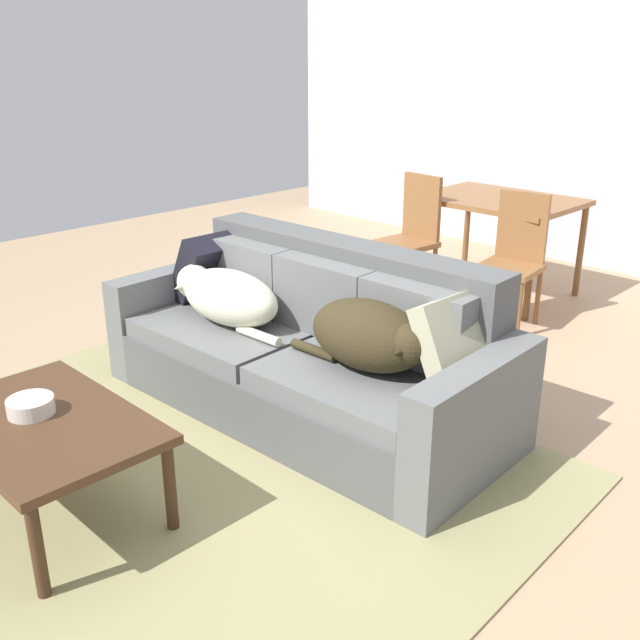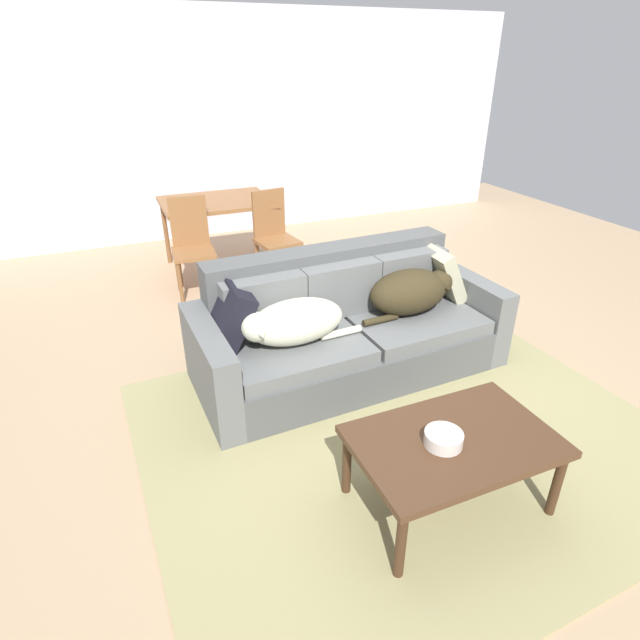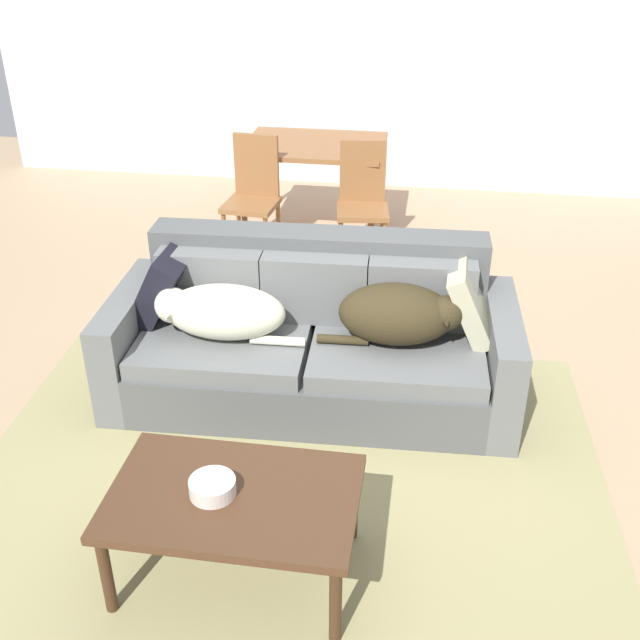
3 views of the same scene
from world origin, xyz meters
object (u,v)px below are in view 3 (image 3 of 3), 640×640
object	(u,v)px
couch	(313,339)
throw_pillow_by_left_arm	(163,285)
dog_on_right_cushion	(400,314)
coffee_table	(234,503)
throw_pillow_by_right_arm	(471,301)
dining_table	(314,152)
dining_chair_near_right	(362,198)
dog_on_left_cushion	(220,311)
bowl_on_coffee_table	(212,487)
dining_chair_near_left	(253,192)

from	to	relation	value
couch	throw_pillow_by_left_arm	world-z (taller)	couch
dog_on_right_cushion	coffee_table	distance (m)	1.50
throw_pillow_by_right_arm	dining_table	size ratio (longest dim) A/B	0.37
coffee_table	dining_chair_near_right	world-z (taller)	dining_chair_near_right
coffee_table	throw_pillow_by_right_arm	bearing A→B (deg)	57.85
throw_pillow_by_right_arm	coffee_table	xyz separation A→B (m)	(-0.97, -1.54, -0.22)
dog_on_left_cushion	dining_chair_near_right	size ratio (longest dim) A/B	0.91
bowl_on_coffee_table	dining_chair_near_right	bearing A→B (deg)	85.78
throw_pillow_by_left_arm	throw_pillow_by_right_arm	size ratio (longest dim) A/B	0.98
dog_on_right_cushion	dining_chair_near_right	world-z (taller)	dining_chair_near_right
dog_on_right_cushion	bowl_on_coffee_table	distance (m)	1.54
dining_table	dog_on_left_cushion	bearing A→B (deg)	-92.23
dog_on_right_cushion	throw_pillow_by_left_arm	size ratio (longest dim) A/B	1.85
throw_pillow_by_right_arm	dining_chair_near_left	bearing A→B (deg)	132.90
dog_on_right_cushion	bowl_on_coffee_table	xyz separation A→B (m)	(-0.67, -1.38, -0.11)
dog_on_right_cushion	coffee_table	bearing A→B (deg)	-115.50
throw_pillow_by_left_arm	bowl_on_coffee_table	bearing A→B (deg)	-64.46
dog_on_left_cushion	throw_pillow_by_right_arm	distance (m)	1.39
bowl_on_coffee_table	dining_table	bearing A→B (deg)	93.16
dog_on_left_cushion	coffee_table	xyz separation A→B (m)	(0.40, -1.27, -0.18)
throw_pillow_by_right_arm	dining_table	distance (m)	2.69
throw_pillow_by_left_arm	dining_chair_near_left	xyz separation A→B (m)	(0.09, 1.86, -0.09)
dog_on_right_cushion	dining_chair_near_left	world-z (taller)	dining_chair_near_left
couch	dining_table	size ratio (longest dim) A/B	2.00
coffee_table	dining_table	xyz separation A→B (m)	(-0.30, 3.91, 0.29)
couch	dog_on_left_cushion	bearing A→B (deg)	-161.86
dog_on_left_cushion	couch	bearing A→B (deg)	18.14
dog_on_left_cushion	throw_pillow_by_left_arm	bearing A→B (deg)	151.39
throw_pillow_by_left_arm	throw_pillow_by_right_arm	bearing A→B (deg)	2.36
dining_table	dining_chair_near_right	size ratio (longest dim) A/B	1.24
coffee_table	couch	bearing A→B (deg)	86.42
couch	throw_pillow_by_right_arm	distance (m)	0.92
bowl_on_coffee_table	dining_chair_near_left	world-z (taller)	dining_chair_near_left
dining_chair_near_right	bowl_on_coffee_table	bearing A→B (deg)	-102.02
dog_on_right_cushion	bowl_on_coffee_table	bearing A→B (deg)	-118.09
throw_pillow_by_left_arm	dining_chair_near_right	world-z (taller)	dining_chair_near_right
bowl_on_coffee_table	dining_chair_near_left	distance (m)	3.39
dining_chair_near_right	throw_pillow_by_right_arm	bearing A→B (deg)	-74.44
dog_on_right_cushion	dining_chair_near_left	xyz separation A→B (m)	(-1.28, 1.95, -0.06)
throw_pillow_by_left_arm	dog_on_right_cushion	bearing A→B (deg)	-3.93
dog_on_left_cushion	dog_on_right_cushion	world-z (taller)	dog_on_right_cushion
dog_on_left_cushion	dining_chair_near_left	bearing A→B (deg)	95.78
throw_pillow_by_left_arm	dining_table	bearing A→B (deg)	78.64
couch	bowl_on_coffee_table	bearing A→B (deg)	-99.05
throw_pillow_by_right_arm	dining_table	world-z (taller)	throw_pillow_by_right_arm
throw_pillow_by_right_arm	bowl_on_coffee_table	xyz separation A→B (m)	(-1.05, -1.55, -0.13)
coffee_table	dining_chair_near_left	distance (m)	3.40
bowl_on_coffee_table	dining_chair_near_left	size ratio (longest dim) A/B	0.20
dog_on_left_cushion	coffee_table	world-z (taller)	dog_on_left_cushion
couch	dining_table	distance (m)	2.50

